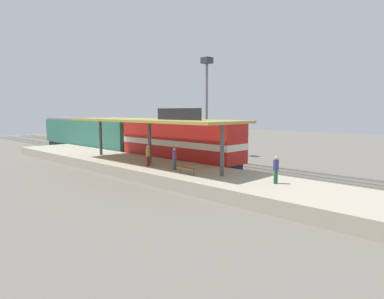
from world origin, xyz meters
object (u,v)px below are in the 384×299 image
platform_bench (187,169)px  passenger_carriage_single (88,134)px  locomotive (179,142)px  person_boarding (148,155)px  person_waiting (174,157)px  person_walking (276,168)px  light_mast (207,86)px

platform_bench → passenger_carriage_single: (6.00, 25.23, 0.97)m
locomotive → passenger_carriage_single: 18.00m
person_boarding → platform_bench: bearing=-94.7°
locomotive → platform_bench: bearing=-129.7°
passenger_carriage_single → person_boarding: passenger_carriage_single is taller
locomotive → person_waiting: (-5.22, -5.09, -0.56)m
platform_bench → person_walking: bearing=-73.1°
light_mast → person_walking: 21.47m
locomotive → passenger_carriage_single: (0.00, 18.00, -0.10)m
platform_bench → passenger_carriage_single: 25.95m
person_waiting → person_boarding: bearing=97.7°
passenger_carriage_single → light_mast: 17.68m
locomotive → person_walking: (-4.18, -13.23, -0.56)m
light_mast → person_waiting: light_mast is taller
person_waiting → person_boarding: same height
person_waiting → person_walking: size_ratio=1.00×
platform_bench → person_walking: person_walking is taller
person_walking → person_boarding: 11.02m
platform_bench → passenger_carriage_single: bearing=76.6°
passenger_carriage_single → person_walking: 31.51m
passenger_carriage_single → person_waiting: passenger_carriage_single is taller
light_mast → platform_bench: bearing=-142.5°
light_mast → person_walking: bearing=-125.9°
passenger_carriage_single → light_mast: (7.80, -14.66, 6.08)m
light_mast → person_waiting: size_ratio=6.84×
light_mast → person_waiting: (-13.02, -8.43, -6.54)m
locomotive → person_waiting: locomotive is taller
person_waiting → person_walking: same height
platform_bench → locomotive: bearing=50.3°
person_walking → person_boarding: size_ratio=1.00×
locomotive → passenger_carriage_single: bearing=90.0°
locomotive → person_boarding: (-5.60, -2.30, -0.56)m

